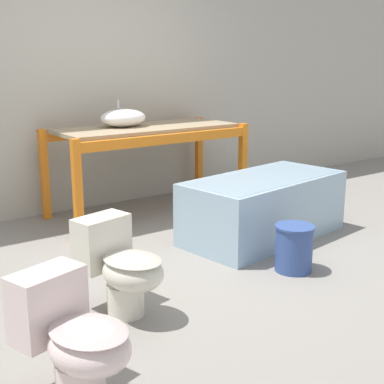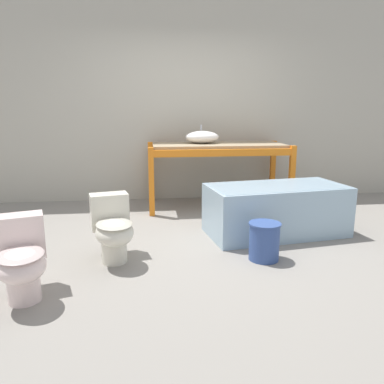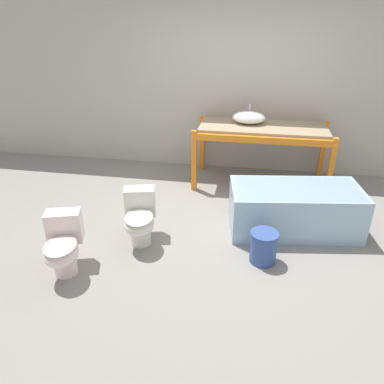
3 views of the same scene
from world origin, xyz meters
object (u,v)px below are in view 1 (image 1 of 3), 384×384
(sink_basin, at_px, (123,118))
(bathtub_main, at_px, (264,203))
(toilet_near, at_px, (121,266))
(bucket_white, at_px, (294,247))
(toilet_far, at_px, (74,337))

(sink_basin, xyz_separation_m, bathtub_main, (0.63, -1.36, -0.66))
(sink_basin, height_order, bathtub_main, sink_basin)
(toilet_near, relative_size, bucket_white, 1.83)
(sink_basin, height_order, toilet_near, sink_basin)
(bathtub_main, relative_size, toilet_far, 2.42)
(toilet_near, relative_size, toilet_far, 0.98)
(toilet_far, relative_size, bucket_white, 1.87)
(sink_basin, xyz_separation_m, bucket_white, (0.28, -2.07, -0.79))
(bathtub_main, distance_m, bucket_white, 0.80)
(bathtub_main, height_order, toilet_far, toilet_far)
(bathtub_main, relative_size, bucket_white, 4.51)
(toilet_far, xyz_separation_m, bucket_white, (1.95, 0.51, -0.13))
(sink_basin, height_order, bucket_white, sink_basin)
(bucket_white, bearing_deg, toilet_far, -165.33)
(bathtub_main, xyz_separation_m, bucket_white, (-0.35, -0.71, -0.13))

